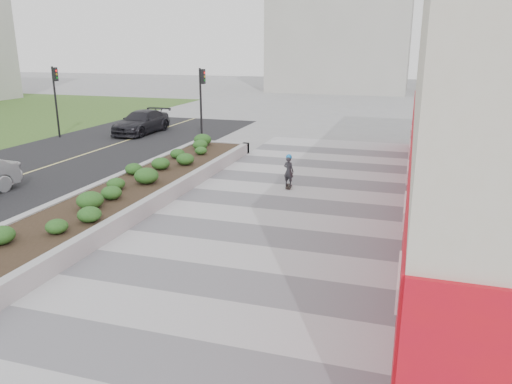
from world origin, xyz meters
TOP-DOWN VIEW (x-y plane):
  - ground at (0.00, 0.00)m, footprint 160.00×160.00m
  - walkway at (0.00, 3.00)m, footprint 8.00×36.00m
  - planter at (-5.50, 7.00)m, footprint 3.00×18.00m
  - traffic_signal_near at (-7.23, 17.50)m, footprint 0.33×0.28m
  - traffic_signal_far at (-16.43, 17.00)m, footprint 0.33×0.28m
  - distant_bldg_north_l at (-5.00, 55.00)m, footprint 16.00×12.00m
  - manhole_cover at (0.50, 3.00)m, footprint 0.44×0.44m
  - skateboarder at (-0.49, 10.22)m, footprint 0.51×0.74m
  - car_dark at (-12.43, 19.79)m, footprint 2.12×4.92m

SIDE VIEW (x-z plane):
  - ground at x=0.00m, z-range 0.00..0.00m
  - manhole_cover at x=0.50m, z-range 0.00..0.01m
  - walkway at x=0.00m, z-range 0.00..0.01m
  - planter at x=-5.50m, z-range -0.03..0.87m
  - skateboarder at x=-0.49m, z-range 0.01..1.36m
  - car_dark at x=-12.43m, z-range 0.00..1.41m
  - traffic_signal_near at x=-7.23m, z-range 0.66..4.86m
  - traffic_signal_far at x=-16.43m, z-range 0.66..4.86m
  - distant_bldg_north_l at x=-5.00m, z-range 0.00..20.00m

